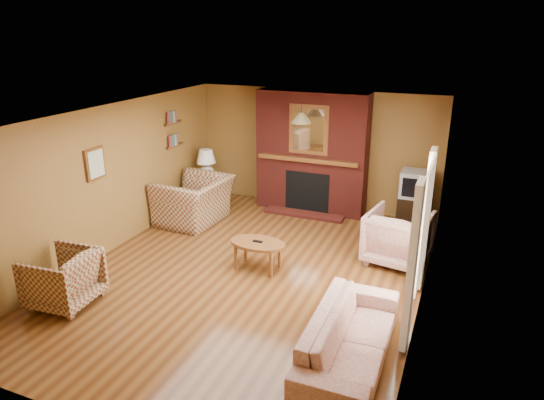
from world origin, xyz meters
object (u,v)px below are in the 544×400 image
at_px(tv_stand, 412,212).
at_px(plaid_armchair, 63,278).
at_px(fireplace, 312,153).
at_px(side_table, 208,192).
at_px(floral_armchair, 398,237).
at_px(crt_tv, 415,184).
at_px(plaid_loveseat, 194,200).
at_px(table_lamp, 206,163).
at_px(coffee_table, 258,245).
at_px(floral_sofa, 350,338).

bearing_deg(tv_stand, plaid_armchair, -135.43).
relative_size(fireplace, side_table, 4.51).
xyz_separation_m(fireplace, floral_armchair, (2.01, -1.74, -0.75)).
height_order(tv_stand, crt_tv, crt_tv).
relative_size(plaid_loveseat, floral_armchair, 1.40).
height_order(plaid_loveseat, crt_tv, crt_tv).
distance_m(fireplace, side_table, 2.35).
bearing_deg(table_lamp, tv_stand, 4.82).
distance_m(coffee_table, tv_stand, 3.28).
distance_m(plaid_loveseat, table_lamp, 1.08).
relative_size(coffee_table, crt_tv, 1.68).
height_order(fireplace, plaid_loveseat, fireplace).
relative_size(plaid_loveseat, coffee_table, 1.50).
relative_size(fireplace, coffee_table, 2.73).
bearing_deg(coffee_table, tv_stand, 52.62).
bearing_deg(coffee_table, side_table, 133.74).
bearing_deg(fireplace, tv_stand, -5.15).
distance_m(coffee_table, side_table, 3.13).
distance_m(side_table, crt_tv, 4.21).
bearing_deg(plaid_loveseat, floral_armchair, 88.95).
bearing_deg(tv_stand, floral_sofa, -95.91).
height_order(plaid_armchair, floral_sofa, plaid_armchair).
bearing_deg(floral_sofa, plaid_loveseat, 51.24).
xyz_separation_m(plaid_armchair, tv_stand, (4.00, 4.51, -0.07)).
height_order(plaid_armchair, tv_stand, plaid_armchair).
bearing_deg(plaid_armchair, tv_stand, 134.44).
bearing_deg(table_lamp, floral_sofa, -44.19).
distance_m(fireplace, floral_armchair, 2.76).
bearing_deg(side_table, plaid_armchair, -87.94).
relative_size(floral_sofa, crt_tv, 3.91).
distance_m(floral_armchair, table_lamp, 4.31).
relative_size(plaid_armchair, tv_stand, 1.36).
xyz_separation_m(table_lamp, tv_stand, (4.15, 0.35, -0.59)).
height_order(plaid_armchair, crt_tv, crt_tv).
height_order(plaid_loveseat, coffee_table, plaid_loveseat).
distance_m(plaid_loveseat, side_table, 0.99).
relative_size(plaid_loveseat, tv_stand, 2.15).
distance_m(floral_sofa, floral_armchair, 2.69).
distance_m(coffee_table, table_lamp, 3.16).
distance_m(plaid_armchair, coffee_table, 2.77).
distance_m(floral_sofa, side_table, 5.58).
bearing_deg(crt_tv, fireplace, 174.70).
bearing_deg(floral_armchair, floral_sofa, 96.92).
height_order(plaid_armchair, floral_armchair, floral_armchair).
height_order(fireplace, side_table, fireplace).
relative_size(plaid_loveseat, floral_sofa, 0.64).
height_order(plaid_loveseat, floral_sofa, plaid_loveseat).
relative_size(fireplace, table_lamp, 3.69).
relative_size(plaid_loveseat, side_table, 2.48).
height_order(fireplace, floral_sofa, fireplace).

